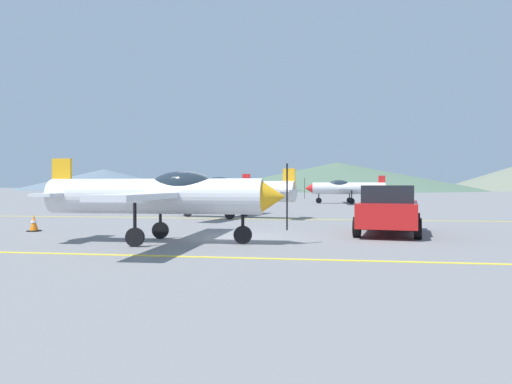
{
  "coord_description": "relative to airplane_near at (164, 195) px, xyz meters",
  "views": [
    {
      "loc": [
        3.35,
        -14.72,
        1.65
      ],
      "look_at": [
        -1.21,
        14.0,
        1.2
      ],
      "focal_mm": 34.48,
      "sensor_mm": 36.0,
      "label": 1
    }
  ],
  "objects": [
    {
      "name": "car_sedan",
      "position": [
        6.56,
        3.49,
        -0.51
      ],
      "size": [
        2.51,
        4.52,
        1.62
      ],
      "color": "red",
      "rests_on": "ground_plane"
    },
    {
      "name": "apron_line_far",
      "position": [
        1.4,
        9.86,
        -1.35
      ],
      "size": [
        80.0,
        0.16,
        0.01
      ],
      "primitive_type": "cube",
      "color": "yellow",
      "rests_on": "ground_plane"
    },
    {
      "name": "airplane_mid",
      "position": [
        -0.38,
        10.48,
        0.0
      ],
      "size": [
        7.02,
        8.04,
        2.4
      ],
      "color": "silver",
      "rests_on": "ground_plane"
    },
    {
      "name": "traffic_cone_front",
      "position": [
        -5.65,
        2.48,
        -1.07
      ],
      "size": [
        0.36,
        0.36,
        0.59
      ],
      "color": "black",
      "rests_on": "ground_plane"
    },
    {
      "name": "ground_plane",
      "position": [
        1.4,
        1.43,
        -1.35
      ],
      "size": [
        400.0,
        400.0,
        0.0
      ],
      "primitive_type": "plane",
      "color": "slate"
    },
    {
      "name": "hill_left",
      "position": [
        -64.57,
        127.58,
        1.79
      ],
      "size": [
        52.05,
        52.05,
        6.28
      ],
      "primitive_type": "cone",
      "color": "slate",
      "rests_on": "ground_plane"
    },
    {
      "name": "airplane_back",
      "position": [
        5.74,
        29.69,
        0.0
      ],
      "size": [
        6.97,
        8.03,
        2.4
      ],
      "color": "silver",
      "rests_on": "ground_plane"
    },
    {
      "name": "apron_line_near",
      "position": [
        1.4,
        -2.52,
        -1.35
      ],
      "size": [
        80.0,
        0.16,
        0.01
      ],
      "primitive_type": "cube",
      "color": "yellow",
      "rests_on": "ground_plane"
    },
    {
      "name": "hill_centerleft",
      "position": [
        5.81,
        123.96,
        2.5
      ],
      "size": [
        77.4,
        77.4,
        7.7
      ],
      "primitive_type": "cone",
      "color": "#4C6651",
      "rests_on": "ground_plane"
    },
    {
      "name": "airplane_near",
      "position": [
        0.0,
        0.0,
        0.0
      ],
      "size": [
        6.93,
        8.0,
        2.4
      ],
      "color": "silver",
      "rests_on": "ground_plane"
    },
    {
      "name": "airplane_far",
      "position": [
        -4.5,
        21.25,
        0.0
      ],
      "size": [
        6.93,
        7.99,
        2.4
      ],
      "color": "white",
      "rests_on": "ground_plane"
    }
  ]
}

